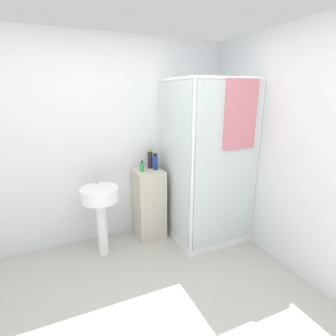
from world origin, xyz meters
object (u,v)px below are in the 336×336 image
Objects in this scene: soap_dispenser at (142,167)px; shampoo_bottle_blue at (155,162)px; shampoo_bottle_tall_black at (150,159)px; sink at (100,203)px.

soap_dispenser is 0.18m from shampoo_bottle_blue.
shampoo_bottle_blue is at bearing -68.86° from shampoo_bottle_tall_black.
shampoo_bottle_blue is at bearing 14.11° from sink.
shampoo_bottle_blue is (0.18, 0.00, 0.04)m from soap_dispenser.
soap_dispenser is at bearing -146.19° from shampoo_bottle_tall_black.
shampoo_bottle_tall_black reaches higher than sink.
sink is 0.85m from shampoo_bottle_tall_black.
shampoo_bottle_tall_black reaches higher than shampoo_bottle_blue.
soap_dispenser is 0.67× the size of shampoo_bottle_blue.
soap_dispenser reaches higher than sink.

